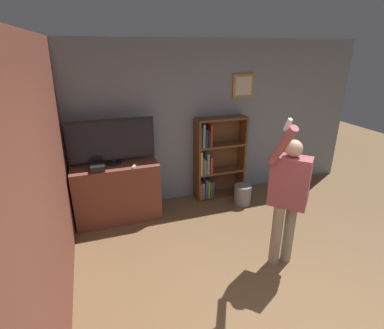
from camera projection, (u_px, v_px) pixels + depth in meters
wall_back at (196, 123)px, 5.11m from camera, size 6.22×0.09×2.70m
wall_side_brick at (51, 176)px, 3.03m from camera, size 0.06×4.80×2.70m
tv_ledge at (117, 191)px, 4.68m from camera, size 1.29×0.56×0.91m
television at (112, 141)px, 4.42m from camera, size 1.26×0.22×0.68m
game_console at (98, 168)px, 4.29m from camera, size 0.20×0.20×0.08m
remote_loose at (134, 166)px, 4.42m from camera, size 0.09×0.14×0.02m
bookshelf at (214, 160)px, 5.27m from camera, size 0.90×0.28×1.46m
person at (288, 193)px, 3.48m from camera, size 0.58×0.54×1.92m
waste_bin at (243, 195)px, 5.19m from camera, size 0.30×0.30×0.34m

